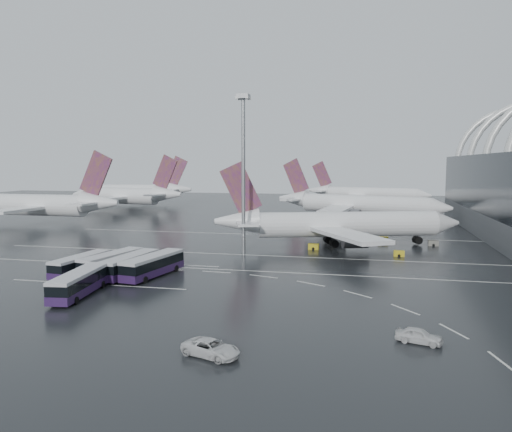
% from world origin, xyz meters
% --- Properties ---
extents(ground, '(420.00, 420.00, 0.00)m').
position_xyz_m(ground, '(0.00, 0.00, 0.00)').
color(ground, black).
rests_on(ground, ground).
extents(lane_marking_near, '(120.00, 0.25, 0.01)m').
position_xyz_m(lane_marking_near, '(0.00, -2.00, 0.01)').
color(lane_marking_near, white).
rests_on(lane_marking_near, ground).
extents(lane_marking_mid, '(120.00, 0.25, 0.01)m').
position_xyz_m(lane_marking_mid, '(0.00, 12.00, 0.01)').
color(lane_marking_mid, white).
rests_on(lane_marking_mid, ground).
extents(lane_marking_far, '(120.00, 0.25, 0.01)m').
position_xyz_m(lane_marking_far, '(0.00, 40.00, 0.01)').
color(lane_marking_far, white).
rests_on(lane_marking_far, ground).
extents(bus_bay_line_south, '(28.00, 0.25, 0.01)m').
position_xyz_m(bus_bay_line_south, '(-24.00, -16.00, 0.01)').
color(bus_bay_line_south, white).
rests_on(bus_bay_line_south, ground).
extents(bus_bay_line_north, '(28.00, 0.25, 0.01)m').
position_xyz_m(bus_bay_line_north, '(-24.00, 0.00, 0.01)').
color(bus_bay_line_north, white).
rests_on(bus_bay_line_north, ground).
extents(airliner_main, '(52.66, 45.64, 18.26)m').
position_xyz_m(airliner_main, '(8.22, 26.36, 4.57)').
color(airliner_main, white).
rests_on(airliner_main, ground).
extents(airliner_gate_b, '(54.74, 48.64, 19.52)m').
position_xyz_m(airliner_gate_b, '(11.35, 77.67, 4.88)').
color(airliner_gate_b, white).
rests_on(airliner_gate_b, ground).
extents(airliner_gate_c, '(52.30, 47.55, 18.90)m').
position_xyz_m(airliner_gate_c, '(13.98, 136.55, 4.73)').
color(airliner_gate_c, white).
rests_on(airliner_gate_c, ground).
extents(jet_remote_west, '(49.16, 39.52, 21.51)m').
position_xyz_m(jet_remote_west, '(-77.64, 47.74, 5.55)').
color(jet_remote_west, white).
rests_on(jet_remote_west, ground).
extents(jet_remote_mid, '(48.58, 39.21, 21.13)m').
position_xyz_m(jet_remote_mid, '(-74.66, 93.30, 5.45)').
color(jet_remote_mid, white).
rests_on(jet_remote_mid, ground).
extents(jet_remote_far, '(48.70, 39.33, 21.18)m').
position_xyz_m(jet_remote_far, '(-83.19, 121.46, 5.47)').
color(jet_remote_far, white).
rests_on(jet_remote_far, ground).
extents(bus_row_near_a, '(4.07, 12.55, 3.03)m').
position_xyz_m(bus_row_near_a, '(-30.01, -10.46, 1.67)').
color(bus_row_near_a, '#271440').
rests_on(bus_row_near_a, ground).
extents(bus_row_near_b, '(5.35, 13.51, 3.25)m').
position_xyz_m(bus_row_near_b, '(-25.67, -8.36, 1.78)').
color(bus_row_near_b, '#271440').
rests_on(bus_row_near_b, ground).
extents(bus_row_near_c, '(4.44, 13.58, 3.28)m').
position_xyz_m(bus_row_near_c, '(-21.82, -9.57, 1.80)').
color(bus_row_near_c, '#271440').
rests_on(bus_row_near_c, ground).
extents(bus_row_near_d, '(5.33, 14.09, 3.39)m').
position_xyz_m(bus_row_near_d, '(-17.99, -9.31, 1.86)').
color(bus_row_near_d, '#271440').
rests_on(bus_row_near_d, ground).
extents(bus_row_far_c, '(4.65, 13.56, 3.27)m').
position_xyz_m(bus_row_far_c, '(-22.87, -22.13, 1.80)').
color(bus_row_far_c, '#271440').
rests_on(bus_row_far_c, ground).
extents(van_curve_a, '(6.18, 4.28, 1.57)m').
position_xyz_m(van_curve_a, '(0.92, -38.75, 0.78)').
color(van_curve_a, silver).
rests_on(van_curve_a, ground).
extents(van_curve_b, '(4.84, 3.00, 1.54)m').
position_xyz_m(van_curve_b, '(19.99, -31.02, 0.77)').
color(van_curve_b, silver).
rests_on(van_curve_b, ground).
extents(floodlight_mast, '(2.37, 2.37, 30.96)m').
position_xyz_m(floodlight_mast, '(-8.90, 13.23, 19.47)').
color(floodlight_mast, gray).
rests_on(floodlight_mast, ground).
extents(gse_cart_belly_a, '(2.00, 1.18, 1.09)m').
position_xyz_m(gse_cart_belly_a, '(20.95, 16.93, 0.55)').
color(gse_cart_belly_a, gold).
rests_on(gse_cart_belly_a, ground).
extents(gse_cart_belly_b, '(2.13, 1.26, 1.16)m').
position_xyz_m(gse_cart_belly_b, '(28.97, 31.33, 0.58)').
color(gse_cart_belly_b, slate).
rests_on(gse_cart_belly_b, ground).
extents(gse_cart_belly_c, '(2.15, 1.27, 1.17)m').
position_xyz_m(gse_cart_belly_c, '(4.10, 21.15, 0.59)').
color(gse_cart_belly_c, gold).
rests_on(gse_cart_belly_c, ground).
extents(gse_cart_belly_e, '(2.23, 1.32, 1.22)m').
position_xyz_m(gse_cart_belly_e, '(18.53, 34.41, 0.61)').
color(gse_cart_belly_e, gold).
rests_on(gse_cart_belly_e, ground).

